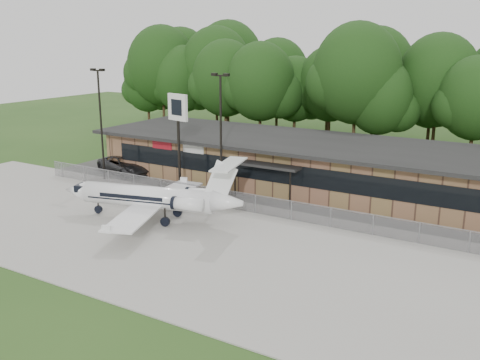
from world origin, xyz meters
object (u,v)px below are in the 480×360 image
Objects in this scene: business_jet at (155,198)px; suv at (125,165)px; terminal at (316,164)px; pole_sign at (178,118)px.

business_jet is 14.76m from suv.
suv is (-11.47, 9.24, -0.81)m from business_jet.
terminal is 4.88× the size of pole_sign.
terminal is 2.92× the size of business_jet.
business_jet is at bearing -114.68° from terminal.
terminal is 15.42m from business_jet.
business_jet is 2.20× the size of suv.
pole_sign is (8.49, -2.38, 5.54)m from suv.
pole_sign is at bearing -89.70° from suv.
terminal reaches higher than suv.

